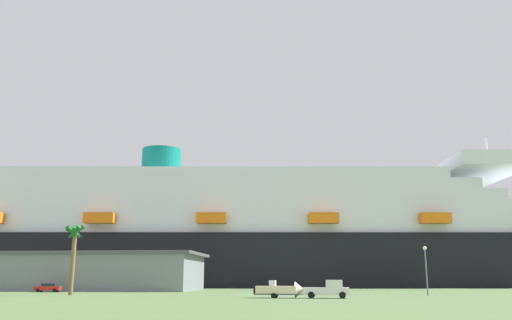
{
  "coord_description": "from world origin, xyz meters",
  "views": [
    {
      "loc": [
        3.37,
        -82.79,
        2.23
      ],
      "look_at": [
        -2.19,
        37.59,
        29.63
      ],
      "focal_mm": 36.98,
      "sensor_mm": 36.0,
      "label": 1
    }
  ],
  "objects_px": {
    "pickup_truck": "(328,289)",
    "palm_tree": "(74,241)",
    "small_boat_on_trailer": "(283,290)",
    "cruise_ship": "(275,239)",
    "street_lamp": "(426,263)",
    "parked_car_red_hatchback": "(48,287)",
    "parked_car_silver_sedan": "(156,287)"
  },
  "relations": [
    {
      "from": "street_lamp",
      "to": "parked_car_silver_sedan",
      "type": "xyz_separation_m",
      "value": [
        -45.19,
        23.37,
        -3.83
      ]
    },
    {
      "from": "palm_tree",
      "to": "parked_car_red_hatchback",
      "type": "xyz_separation_m",
      "value": [
        -11.38,
        18.19,
        -7.13
      ]
    },
    {
      "from": "cruise_ship",
      "to": "small_boat_on_trailer",
      "type": "height_order",
      "value": "cruise_ship"
    },
    {
      "from": "cruise_ship",
      "to": "parked_car_red_hatchback",
      "type": "bearing_deg",
      "value": -123.45
    },
    {
      "from": "palm_tree",
      "to": "pickup_truck",
      "type": "bearing_deg",
      "value": -17.78
    },
    {
      "from": "parked_car_silver_sedan",
      "to": "street_lamp",
      "type": "bearing_deg",
      "value": -27.34
    },
    {
      "from": "palm_tree",
      "to": "street_lamp",
      "type": "height_order",
      "value": "palm_tree"
    },
    {
      "from": "small_boat_on_trailer",
      "to": "cruise_ship",
      "type": "bearing_deg",
      "value": 91.15
    },
    {
      "from": "cruise_ship",
      "to": "street_lamp",
      "type": "distance_m",
      "value": 82.69
    },
    {
      "from": "small_boat_on_trailer",
      "to": "parked_car_silver_sedan",
      "type": "distance_m",
      "value": 42.93
    },
    {
      "from": "pickup_truck",
      "to": "small_boat_on_trailer",
      "type": "bearing_deg",
      "value": 173.7
    },
    {
      "from": "palm_tree",
      "to": "parked_car_silver_sedan",
      "type": "xyz_separation_m",
      "value": [
        7.05,
        24.3,
        -7.13
      ]
    },
    {
      "from": "street_lamp",
      "to": "parked_car_red_hatchback",
      "type": "height_order",
      "value": "street_lamp"
    },
    {
      "from": "cruise_ship",
      "to": "pickup_truck",
      "type": "relative_size",
      "value": 44.23
    },
    {
      "from": "cruise_ship",
      "to": "street_lamp",
      "type": "relative_size",
      "value": 36.38
    },
    {
      "from": "palm_tree",
      "to": "cruise_ship",
      "type": "bearing_deg",
      "value": 69.81
    },
    {
      "from": "small_boat_on_trailer",
      "to": "street_lamp",
      "type": "xyz_separation_m",
      "value": [
        21.04,
        12.12,
        3.7
      ]
    },
    {
      "from": "parked_car_silver_sedan",
      "to": "small_boat_on_trailer",
      "type": "bearing_deg",
      "value": -55.76
    },
    {
      "from": "pickup_truck",
      "to": "cruise_ship",
      "type": "bearing_deg",
      "value": 94.63
    },
    {
      "from": "cruise_ship",
      "to": "street_lamp",
      "type": "height_order",
      "value": "cruise_ship"
    },
    {
      "from": "cruise_ship",
      "to": "pickup_truck",
      "type": "distance_m",
      "value": 92.86
    },
    {
      "from": "small_boat_on_trailer",
      "to": "parked_car_red_hatchback",
      "type": "xyz_separation_m",
      "value": [
        -42.58,
        29.37,
        -0.13
      ]
    },
    {
      "from": "street_lamp",
      "to": "cruise_ship",
      "type": "bearing_deg",
      "value": 106.16
    },
    {
      "from": "cruise_ship",
      "to": "palm_tree",
      "type": "height_order",
      "value": "cruise_ship"
    },
    {
      "from": "cruise_ship",
      "to": "pickup_truck",
      "type": "bearing_deg",
      "value": -85.37
    },
    {
      "from": "palm_tree",
      "to": "parked_car_red_hatchback",
      "type": "distance_m",
      "value": 22.61
    },
    {
      "from": "cruise_ship",
      "to": "small_boat_on_trailer",
      "type": "xyz_separation_m",
      "value": [
        1.83,
        -91.05,
        -12.94
      ]
    },
    {
      "from": "pickup_truck",
      "to": "palm_tree",
      "type": "distance_m",
      "value": 39.26
    },
    {
      "from": "palm_tree",
      "to": "small_boat_on_trailer",
      "type": "bearing_deg",
      "value": -19.72
    },
    {
      "from": "pickup_truck",
      "to": "parked_car_silver_sedan",
      "type": "bearing_deg",
      "value": 129.49
    },
    {
      "from": "cruise_ship",
      "to": "parked_car_silver_sedan",
      "type": "relative_size",
      "value": 53.49
    },
    {
      "from": "cruise_ship",
      "to": "small_boat_on_trailer",
      "type": "distance_m",
      "value": 91.98
    }
  ]
}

